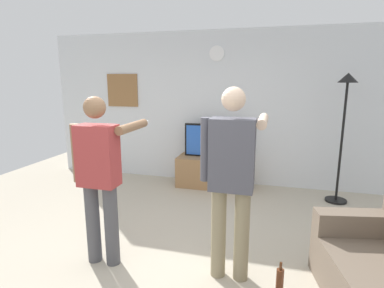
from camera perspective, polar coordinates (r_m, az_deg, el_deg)
The scene contains 10 objects.
ground_plane at distance 3.26m, azimuth -5.86°, elevation -22.80°, with size 8.40×8.40×0.00m, color #B2A893.
back_wall at distance 5.56m, azimuth 4.75°, elevation 6.60°, with size 6.40×0.10×2.70m, color silver.
tv_stand at distance 5.44m, azimuth 3.75°, elevation -5.20°, with size 1.21×0.55×0.53m.
television at distance 5.34m, azimuth 3.93°, elevation 0.62°, with size 1.00×0.07×0.58m.
wall_clock at distance 5.50m, azimuth 4.66°, elevation 16.45°, with size 0.26×0.26×0.03m, color white.
framed_picture at distance 6.09m, azimuth -12.77°, elevation 9.71°, with size 0.62×0.04×0.61m, color olive.
floor_lamp at distance 5.04m, azimuth 26.53°, elevation 5.41°, with size 0.32×0.32×1.95m.
person_standing_nearer_lamp at distance 3.16m, azimuth -16.80°, elevation -5.11°, with size 0.56×0.78×1.71m.
person_standing_nearer_couch at distance 2.79m, azimuth 7.41°, elevation -5.65°, with size 0.57×0.78×1.80m.
beverage_bottle at distance 3.02m, azimuth 16.01°, elevation -23.42°, with size 0.07×0.07×0.32m.
Camera 1 is at (0.99, -2.50, 1.85)m, focal length 28.67 mm.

